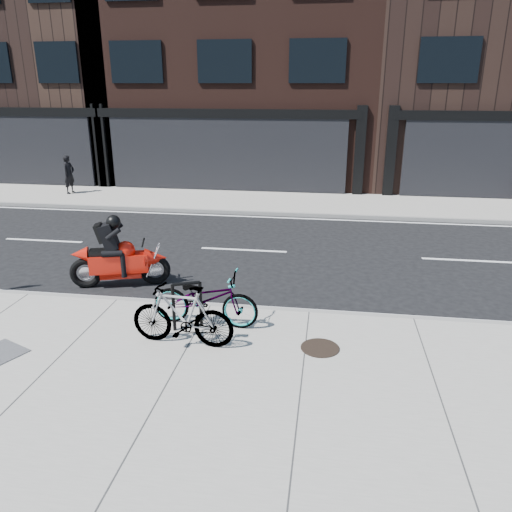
% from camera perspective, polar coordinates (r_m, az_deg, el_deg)
% --- Properties ---
extents(ground, '(120.00, 120.00, 0.00)m').
position_cam_1_polar(ground, '(12.05, -3.03, -2.30)').
color(ground, black).
rests_on(ground, ground).
extents(sidewalk_near, '(60.00, 6.00, 0.13)m').
position_cam_1_polar(sidewalk_near, '(7.73, -10.60, -15.33)').
color(sidewalk_near, gray).
rests_on(sidewalk_near, ground).
extents(sidewalk_far, '(60.00, 3.50, 0.13)m').
position_cam_1_polar(sidewalk_far, '(19.36, 1.50, 6.20)').
color(sidewalk_far, gray).
rests_on(sidewalk_far, ground).
extents(building_midwest, '(10.00, 10.00, 12.00)m').
position_cam_1_polar(building_midwest, '(29.25, -22.32, 20.96)').
color(building_midwest, black).
rests_on(building_midwest, ground).
extents(building_center, '(12.00, 10.00, 14.50)m').
position_cam_1_polar(building_center, '(26.00, -1.18, 25.43)').
color(building_center, black).
rests_on(building_center, ground).
extents(building_mideast, '(12.00, 10.00, 12.50)m').
position_cam_1_polar(building_mideast, '(26.69, 27.22, 21.17)').
color(building_mideast, black).
rests_on(building_mideast, ground).
extents(bike_rack, '(0.52, 0.25, 0.92)m').
position_cam_1_polar(bike_rack, '(9.12, -7.89, -5.17)').
color(bike_rack, black).
rests_on(bike_rack, sidewalk_near).
extents(bicycle_front, '(2.03, 0.80, 1.05)m').
position_cam_1_polar(bicycle_front, '(9.25, -5.82, -4.85)').
color(bicycle_front, gray).
rests_on(bicycle_front, sidewalk_near).
extents(bicycle_rear, '(1.84, 0.64, 1.09)m').
position_cam_1_polar(bicycle_rear, '(8.61, -8.44, -6.71)').
color(bicycle_rear, gray).
rests_on(bicycle_rear, sidewalk_near).
extents(motorcycle, '(2.20, 0.92, 1.68)m').
position_cam_1_polar(motorcycle, '(11.64, -14.89, -0.14)').
color(motorcycle, black).
rests_on(motorcycle, ground).
extents(pedestrian, '(0.47, 0.62, 1.55)m').
position_cam_1_polar(pedestrian, '(21.85, -20.59, 8.73)').
color(pedestrian, black).
rests_on(pedestrian, sidewalk_far).
extents(manhole_cover, '(0.80, 0.80, 0.02)m').
position_cam_1_polar(manhole_cover, '(8.70, 7.33, -10.37)').
color(manhole_cover, black).
rests_on(manhole_cover, sidewalk_near).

